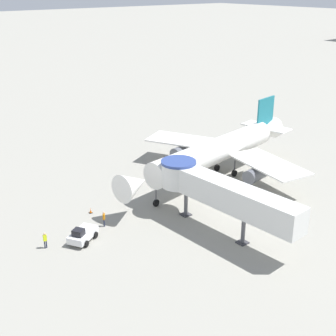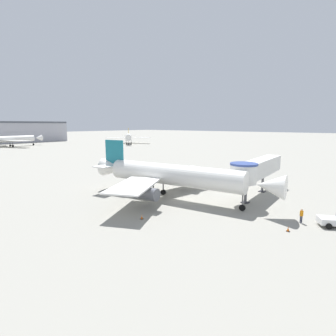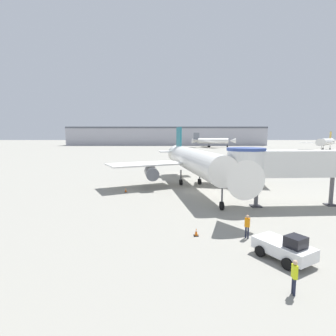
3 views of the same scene
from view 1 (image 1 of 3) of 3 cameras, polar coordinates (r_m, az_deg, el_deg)
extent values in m
plane|color=gray|center=(63.95, 4.25, -1.86)|extent=(800.00, 800.00, 0.00)
cylinder|color=white|center=(63.83, 5.62, 2.00)|extent=(6.84, 23.79, 3.39)
cone|color=white|center=(53.43, -4.21, -2.01)|extent=(3.90, 4.19, 3.39)
cone|color=white|center=(74.10, 11.73, 4.47)|extent=(4.10, 5.53, 3.39)
cube|color=white|center=(70.03, 2.10, 3.39)|extent=(12.16, 9.55, 0.22)
cube|color=white|center=(62.21, 12.20, 0.47)|extent=(11.71, 6.92, 0.22)
cube|color=#19707F|center=(73.06, 11.81, 6.71)|extent=(0.86, 4.20, 4.40)
cube|color=white|center=(74.14, 11.87, 4.95)|extent=(7.84, 4.02, 0.18)
cylinder|color=#565960|center=(68.95, 1.94, 2.05)|extent=(2.47, 4.44, 1.86)
cylinder|color=#565960|center=(62.02, 10.80, -0.66)|extent=(2.47, 4.44, 1.86)
cylinder|color=#4C4C51|center=(56.84, -1.47, -3.39)|extent=(0.18, 0.18, 1.95)
cylinder|color=black|center=(57.26, -1.46, -4.27)|extent=(0.39, 0.93, 0.90)
cylinder|color=#4C4C51|center=(67.83, 6.02, 0.79)|extent=(0.22, 0.22, 1.95)
cylinder|color=black|center=(68.18, 5.99, 0.03)|extent=(0.53, 0.95, 0.90)
cylinder|color=#4C4C51|center=(66.20, 8.13, 0.15)|extent=(0.22, 0.22, 1.95)
cylinder|color=black|center=(66.56, 8.08, -0.63)|extent=(0.53, 0.95, 0.90)
cube|color=silver|center=(49.13, 7.89, -3.52)|extent=(16.59, 3.56, 2.80)
cylinder|color=silver|center=(54.26, 1.28, -0.79)|extent=(3.90, 3.90, 2.80)
cylinder|color=navy|center=(53.68, 1.29, 0.74)|extent=(4.10, 4.10, 0.30)
cylinder|color=#56565B|center=(54.67, 2.20, -4.17)|extent=(0.44, 0.44, 3.37)
cube|color=#333338|center=(55.40, 2.17, -5.68)|extent=(1.10, 1.10, 0.12)
cylinder|color=#56565B|center=(49.63, 9.17, -7.34)|extent=(0.44, 0.44, 3.37)
cube|color=#333338|center=(50.43, 9.06, -8.95)|extent=(1.10, 1.10, 0.12)
cube|color=silver|center=(50.70, -10.34, -8.00)|extent=(3.39, 4.01, 0.75)
cube|color=black|center=(49.76, -10.86, -7.71)|extent=(1.45, 1.42, 0.67)
cylinder|color=black|center=(50.61, -11.79, -8.66)|extent=(0.61, 0.75, 0.70)
cylinder|color=black|center=(49.74, -9.95, -9.10)|extent=(0.61, 0.75, 0.70)
cylinder|color=black|center=(52.05, -10.65, -7.66)|extent=(0.61, 0.75, 0.70)
cylinder|color=black|center=(51.19, -8.84, -8.06)|extent=(0.61, 0.75, 0.70)
cube|color=black|center=(70.60, -1.57, 0.55)|extent=(0.38, 0.38, 0.04)
cone|color=orange|center=(70.49, -1.57, 0.79)|extent=(0.26, 0.26, 0.59)
cylinder|color=white|center=(70.46, -1.57, 0.85)|extent=(0.14, 0.14, 0.07)
cube|color=black|center=(59.73, 12.61, -4.13)|extent=(0.40, 0.40, 0.04)
cone|color=orange|center=(59.58, 12.64, -3.85)|extent=(0.28, 0.28, 0.63)
cylinder|color=white|center=(59.55, 12.64, -3.78)|extent=(0.15, 0.15, 0.08)
cube|color=black|center=(56.59, -9.40, -5.41)|extent=(0.38, 0.38, 0.04)
cone|color=orange|center=(56.44, -9.42, -5.12)|extent=(0.26, 0.26, 0.59)
cylinder|color=white|center=(56.41, -9.43, -5.06)|extent=(0.14, 0.14, 0.07)
cylinder|color=#1E2338|center=(53.31, -7.77, -6.59)|extent=(0.13, 0.13, 0.89)
cylinder|color=#1E2338|center=(53.15, -7.80, -6.68)|extent=(0.13, 0.13, 0.89)
cube|color=orange|center=(52.86, -7.83, -5.88)|extent=(0.40, 0.39, 0.70)
sphere|color=tan|center=(52.64, -7.85, -5.42)|extent=(0.24, 0.24, 0.24)
cylinder|color=#1E2338|center=(50.40, -14.60, -8.97)|extent=(0.13, 0.13, 0.86)
cylinder|color=#1E2338|center=(50.35, -14.79, -9.02)|extent=(0.13, 0.13, 0.86)
cube|color=#D1E019|center=(49.99, -14.78, -8.23)|extent=(0.22, 0.35, 0.68)
sphere|color=tan|center=(49.77, -14.83, -7.77)|extent=(0.23, 0.23, 0.23)
camera|label=2|loc=(78.09, -26.64, 9.64)|focal=28.00mm
camera|label=3|loc=(50.10, -31.12, -2.34)|focal=28.00mm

